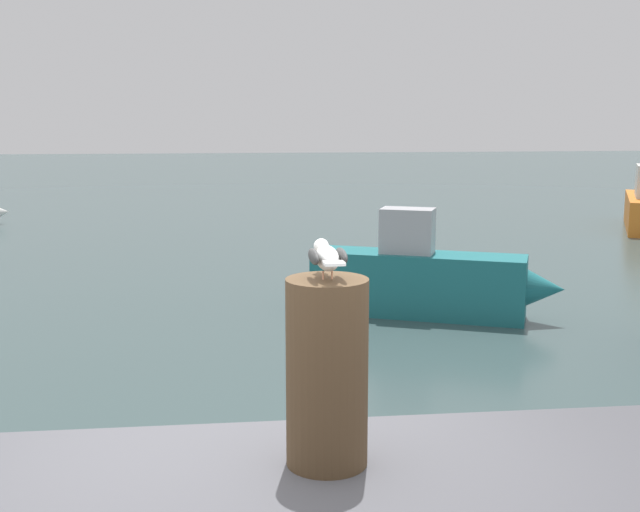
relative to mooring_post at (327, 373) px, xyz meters
name	(u,v)px	position (x,y,z in m)	size (l,w,h in m)	color
mooring_post	(327,373)	(0.00, 0.00, 0.00)	(0.34, 0.34, 0.79)	#4C3823
seagull	(327,257)	(0.00, 0.01, 0.48)	(0.16, 0.39, 0.14)	tan
boat_teal	(430,280)	(2.61, 8.45, -1.41)	(3.70, 2.10, 1.62)	#1E7075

